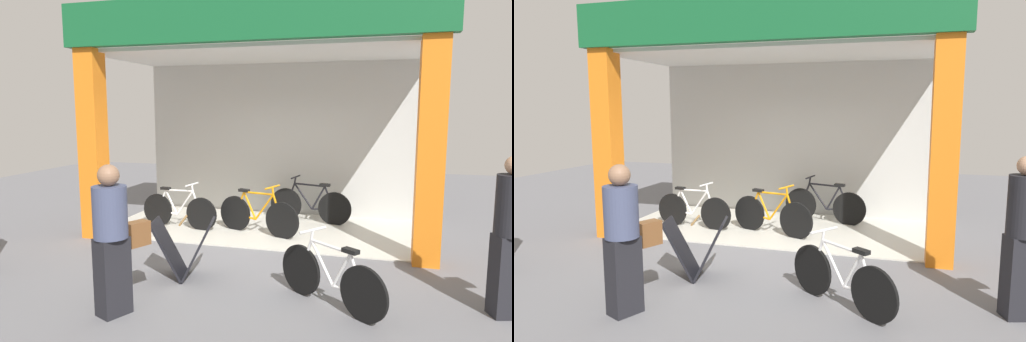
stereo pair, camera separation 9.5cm
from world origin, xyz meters
TOP-DOWN VIEW (x-y plane):
  - ground_plane at (0.00, 0.00)m, footprint 19.40×19.40m
  - shop_facade at (0.00, 1.41)m, footprint 5.90×2.89m
  - bicycle_inside_0 at (-1.53, 0.86)m, footprint 1.54×0.42m
  - bicycle_inside_1 at (0.73, 1.91)m, footprint 1.60×0.44m
  - bicycle_inside_2 at (-0.02, 0.83)m, footprint 1.55×0.58m
  - bicycle_parked_0 at (1.53, -1.78)m, footprint 1.25×0.92m
  - sandwich_board_sign at (-0.40, -1.39)m, footprint 0.88×0.65m
  - pedestrian_0 at (3.35, -1.50)m, footprint 0.58×0.41m
  - pedestrian_2 at (-0.67, -2.56)m, footprint 0.50×0.68m

SIDE VIEW (x-z plane):
  - ground_plane at x=0.00m, z-range 0.00..0.00m
  - bicycle_parked_0 at x=1.53m, z-range -0.08..0.75m
  - bicycle_inside_0 at x=-1.53m, z-range -0.09..0.76m
  - bicycle_inside_2 at x=-0.02m, z-range -0.09..0.80m
  - bicycle_inside_1 at x=0.73m, z-range -0.09..0.80m
  - sandwich_board_sign at x=-0.40m, z-range 0.00..0.78m
  - pedestrian_2 at x=-0.67m, z-range 0.03..1.65m
  - pedestrian_0 at x=3.35m, z-range 0.03..1.74m
  - shop_facade at x=0.00m, z-range 0.15..3.99m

